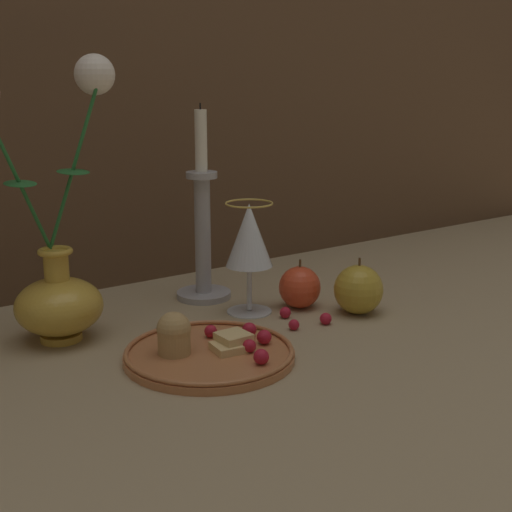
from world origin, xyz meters
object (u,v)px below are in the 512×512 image
object	(u,v)px
plate_with_pastries	(206,350)
wine_glass	(249,240)
apple_beside_vase	(299,287)
apple_near_glass	(358,290)
candlestick	(203,236)
vase	(51,250)

from	to	relation	value
plate_with_pastries	wine_glass	world-z (taller)	wine_glass
wine_glass	apple_beside_vase	world-z (taller)	wine_glass
plate_with_pastries	apple_near_glass	bearing A→B (deg)	4.41
plate_with_pastries	candlestick	world-z (taller)	candlestick
vase	apple_near_glass	world-z (taller)	vase
apple_near_glass	candlestick	bearing A→B (deg)	126.43
plate_with_pastries	apple_beside_vase	world-z (taller)	apple_beside_vase
vase	apple_beside_vase	world-z (taller)	vase
wine_glass	candlestick	xyz separation A→B (m)	(-0.02, 0.10, -0.01)
candlestick	apple_beside_vase	distance (m)	0.18
vase	apple_near_glass	bearing A→B (deg)	-20.74
vase	candlestick	xyz separation A→B (m)	(0.27, 0.05, -0.02)
vase	apple_beside_vase	distance (m)	0.38
apple_near_glass	wine_glass	bearing A→B (deg)	142.78
apple_beside_vase	plate_with_pastries	bearing A→B (deg)	-157.25
candlestick	apple_beside_vase	xyz separation A→B (m)	(0.10, -0.13, -0.07)
apple_beside_vase	apple_near_glass	bearing A→B (deg)	-53.43
plate_with_pastries	candlestick	bearing A→B (deg)	59.43
apple_near_glass	vase	bearing A→B (deg)	159.26
candlestick	apple_near_glass	bearing A→B (deg)	-53.57
apple_beside_vase	apple_near_glass	distance (m)	0.09
vase	apple_beside_vase	bearing A→B (deg)	-12.98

